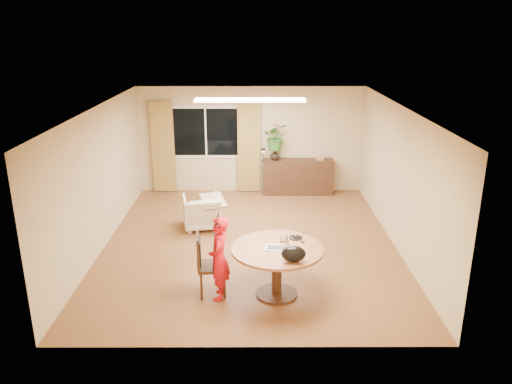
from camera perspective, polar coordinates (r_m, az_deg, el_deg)
floor at (r=9.62m, az=-0.70°, el=-5.89°), size 6.50×6.50×0.00m
ceiling at (r=8.86m, az=-0.76°, el=9.60°), size 6.50×6.50×0.00m
wall_back at (r=12.30m, az=-0.59°, el=5.96°), size 5.50×0.00×5.50m
wall_left at (r=9.59m, az=-17.40°, el=1.45°), size 0.00×6.50×6.50m
wall_right at (r=9.53m, az=16.04°, el=1.49°), size 0.00×6.50×6.50m
window at (r=12.30m, az=-5.76°, el=6.82°), size 1.70×0.03×1.30m
curtain_left at (r=12.45m, az=-10.58°, el=5.07°), size 0.55×0.08×2.25m
curtain_right at (r=12.24m, az=-0.82°, el=5.16°), size 0.55×0.08×2.25m
ceiling_panel at (r=10.06m, az=-0.69°, el=10.46°), size 2.20×0.35×0.05m
dining_table at (r=7.62m, az=2.42°, el=-7.55°), size 1.40×1.40×0.80m
dining_chair at (r=7.74m, az=-5.03°, el=-8.25°), size 0.52×0.49×0.99m
child at (r=7.57m, az=-4.24°, el=-7.54°), size 0.50×0.34×1.31m
laptop at (r=7.48m, az=2.36°, el=-5.67°), size 0.38×0.29×0.23m
tumbler at (r=7.73m, az=3.01°, el=-5.35°), size 0.09×0.09×0.10m
wine_glass at (r=7.72m, az=5.38°, el=-5.11°), size 0.08×0.08×0.19m
pot_lid at (r=7.88m, az=4.57°, el=-5.18°), size 0.26×0.26×0.03m
handbag at (r=7.10m, az=4.32°, el=-7.08°), size 0.35×0.21×0.23m
armchair at (r=10.29m, az=-6.22°, el=-2.26°), size 0.86×0.87×0.68m
throw at (r=10.07m, az=-4.91°, el=-0.55°), size 0.61×0.67×0.03m
sideboard at (r=12.33m, az=4.80°, el=1.75°), size 1.72×0.42×0.86m
vase at (r=12.15m, az=2.18°, el=4.25°), size 0.29×0.29×0.25m
bouquet at (r=12.05m, az=2.29°, el=6.35°), size 0.61×0.53×0.66m
book_stack at (r=12.27m, az=7.32°, el=3.84°), size 0.20×0.16×0.08m
desk_lamp at (r=12.09m, az=0.84°, el=4.34°), size 0.16×0.16×0.31m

